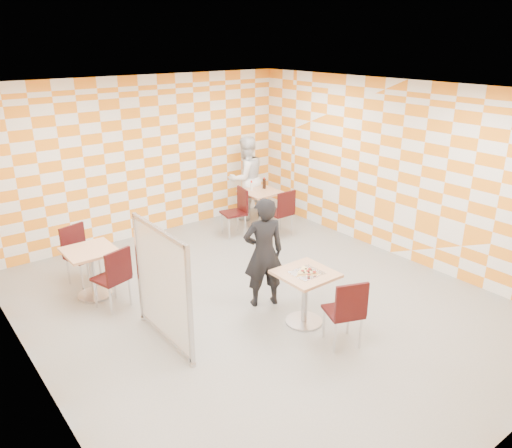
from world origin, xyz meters
The scene contains 15 objects.
room_shell centered at (0.00, 0.54, 1.50)m, with size 7.00×7.00×7.00m.
main_table centered at (0.17, -0.78, 0.51)m, with size 0.70×0.70×0.75m.
second_table centered at (1.96, 2.46, 0.51)m, with size 0.70×0.70×0.75m.
empty_table centered at (-1.80, 1.68, 0.51)m, with size 0.70×0.70×0.75m.
chair_main_front centered at (0.18, -1.51, 0.54)m, with size 0.55×0.55×0.92m.
chair_second_front centered at (1.96, 1.78, 0.54)m, with size 0.42×0.43×0.92m.
chair_second_side centered at (1.34, 2.38, 0.54)m, with size 0.50×0.49×0.92m.
chair_empty_near centered at (-1.68, 1.11, 0.54)m, with size 0.52×0.53×0.92m.
chair_empty_far centered at (-1.79, 2.26, 0.54)m, with size 0.52×0.53×0.92m.
partition centered at (-1.52, -0.04, 0.79)m, with size 0.08×1.38×1.55m.
man_dark centered at (0.05, -0.04, 0.80)m, with size 0.58×0.38×1.60m, color black.
man_white centered at (2.03, 3.05, 0.87)m, with size 0.85×0.66×1.74m, color white.
pizza_on_foil centered at (0.17, -0.79, 0.77)m, with size 0.40×0.40×0.04m.
sport_bottle centered at (1.85, 2.61, 0.84)m, with size 0.06×0.06×0.20m.
soda_bottle centered at (2.13, 2.55, 0.85)m, with size 0.07×0.07×0.23m.
Camera 1 is at (-3.93, -5.02, 3.64)m, focal length 35.00 mm.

